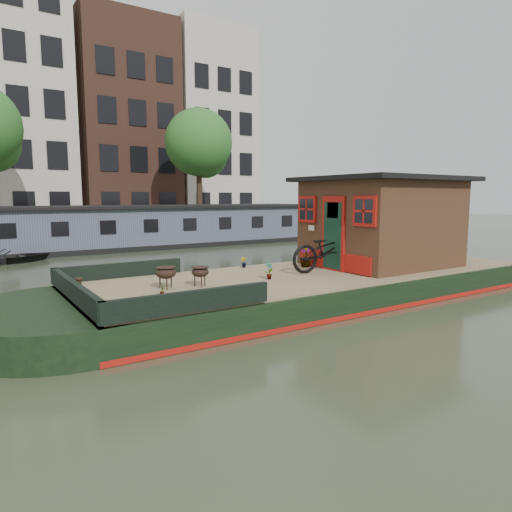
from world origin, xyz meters
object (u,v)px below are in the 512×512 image
potted_plant_a (269,271)px  dinghy (7,254)px  bicycle (328,250)px  cabin (381,221)px  brazier_rear (200,277)px  brazier_front (166,278)px

potted_plant_a → dinghy: 12.34m
bicycle → potted_plant_a: 1.94m
cabin → brazier_rear: 5.68m
brazier_front → dinghy: 11.43m
potted_plant_a → cabin: bearing=2.5°
brazier_rear → dinghy: size_ratio=0.13×
cabin → brazier_front: cabin is taller
brazier_front → dinghy: bearing=100.0°
cabin → bicycle: size_ratio=1.90×
cabin → potted_plant_a: (-3.89, -0.17, -1.03)m
cabin → dinghy: bearing=126.1°
cabin → potted_plant_a: cabin is taller
bicycle → cabin: bearing=-83.5°
bicycle → dinghy: bearing=34.0°
bicycle → dinghy: size_ratio=0.66×
cabin → bicycle: bearing=-178.7°
brazier_front → bicycle: bearing=-2.1°
brazier_rear → brazier_front: bearing=165.4°
brazier_rear → potted_plant_a: bearing=-3.3°
bicycle → brazier_rear: bicycle is taller
potted_plant_a → brazier_front: (-2.40, 0.28, 0.03)m
cabin → bicycle: cabin is taller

